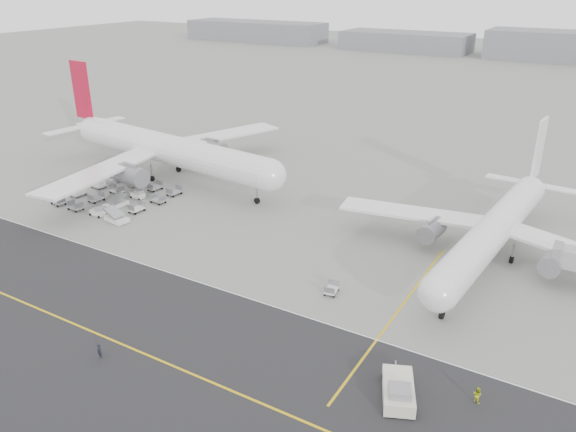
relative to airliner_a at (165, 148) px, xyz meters
The scene contains 9 objects.
ground 42.70m from the airliner_a, 43.96° to the right, with size 700.00×700.00×0.00m, color gray.
taxiway 59.43m from the airliner_a, 53.17° to the right, with size 220.00×59.00×0.03m.
airliner_a is the anchor object (origin of this frame).
airliner_b 67.48m from the airliner_a, ahead, with size 49.14×49.86×17.20m.
pushback_tug 77.18m from the airliner_a, 31.02° to the right, with size 5.27×8.31×2.39m.
gse_cluster 16.14m from the airliner_a, 87.09° to the right, with size 23.84×22.97×2.17m, color #96969B, non-canonical shape.
stray_dolly 57.15m from the airliner_a, 25.87° to the right, with size 1.50×2.44×1.50m, color silver, non-canonical shape.
ground_crew_a 61.52m from the airliner_a, 55.18° to the right, with size 0.65×0.43×1.79m, color black.
ground_crew_b 81.61m from the airliner_a, 26.37° to the right, with size 0.87×0.68×1.80m, color #B2C517.
Camera 1 is at (48.71, -54.58, 39.43)m, focal length 35.00 mm.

